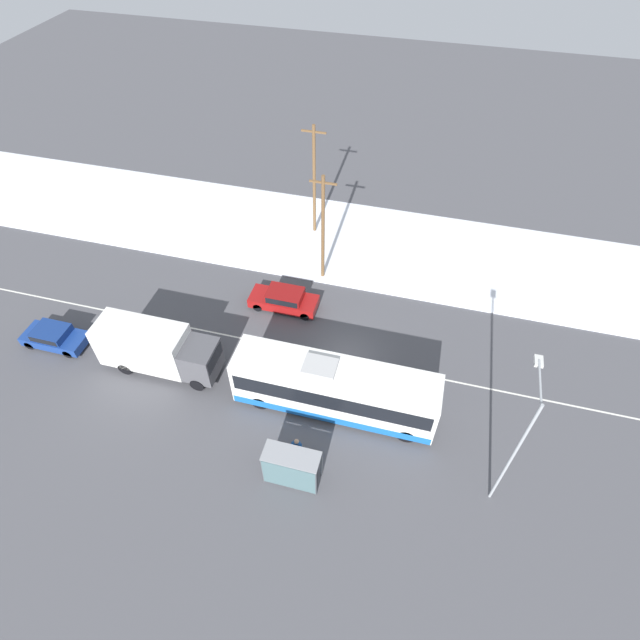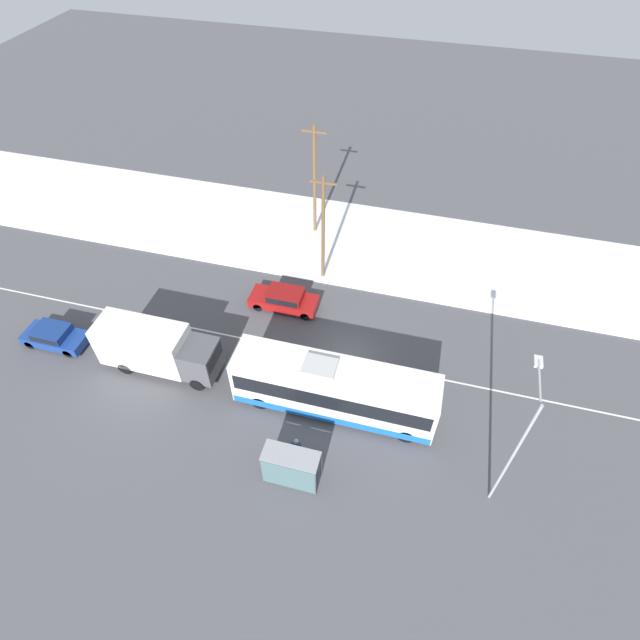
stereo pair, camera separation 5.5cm
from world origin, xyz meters
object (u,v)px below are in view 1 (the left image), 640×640
at_px(pedestrian_at_stop, 297,446).
at_px(bus_shelter, 290,468).
at_px(parked_car_near_truck, 54,336).
at_px(streetlamp, 519,435).
at_px(utility_pole_snowlot, 314,180).
at_px(utility_pole_roadside, 323,228).
at_px(city_bus, 335,389).
at_px(box_truck, 156,348).
at_px(sedan_car, 284,299).

xyz_separation_m(pedestrian_at_stop, bus_shelter, (0.15, -1.58, 0.70)).
relative_size(parked_car_near_truck, bus_shelter, 1.42).
bearing_deg(streetlamp, utility_pole_snowlot, 127.66).
xyz_separation_m(bus_shelter, utility_pole_roadside, (-2.45, 15.94, 2.69)).
distance_m(city_bus, box_truck, 11.06).
distance_m(bus_shelter, utility_pole_snowlot, 21.81).
bearing_deg(city_bus, box_truck, 179.25).
bearing_deg(streetlamp, pedestrian_at_stop, -175.43).
distance_m(streetlamp, utility_pole_snowlot, 23.69).
height_order(box_truck, utility_pole_snowlot, utility_pole_snowlot).
distance_m(city_bus, sedan_car, 8.86).
bearing_deg(sedan_car, parked_car_near_truck, 27.64).
xyz_separation_m(box_truck, parked_car_near_truck, (-7.46, -0.03, -1.06)).
xyz_separation_m(city_bus, sedan_car, (-5.24, 7.07, -0.96)).
distance_m(pedestrian_at_stop, utility_pole_snowlot, 20.37).
bearing_deg(streetlamp, parked_car_near_truck, 174.07).
xyz_separation_m(sedan_car, streetlamp, (14.20, -9.81, 4.40)).
bearing_deg(city_bus, parked_car_near_truck, 179.63).
distance_m(box_truck, pedestrian_at_stop, 10.58).
xyz_separation_m(city_bus, utility_pole_snowlot, (-5.51, 16.01, 2.91)).
relative_size(city_bus, utility_pole_snowlot, 1.28).
bearing_deg(streetlamp, box_truck, 171.81).
bearing_deg(box_truck, utility_pole_roadside, 54.63).
relative_size(box_truck, bus_shelter, 2.56).
bearing_deg(utility_pole_snowlot, box_truck, -109.28).
xyz_separation_m(box_truck, streetlamp, (20.02, -2.88, 3.40)).
distance_m(city_bus, streetlamp, 9.98).
bearing_deg(utility_pole_snowlot, sedan_car, -88.28).
bearing_deg(sedan_car, box_truck, 49.97).
relative_size(parked_car_near_truck, pedestrian_at_stop, 2.56).
height_order(box_truck, utility_pole_roadside, utility_pole_roadside).
distance_m(utility_pole_roadside, utility_pole_snowlot, 5.58).
xyz_separation_m(bus_shelter, utility_pole_snowlot, (-4.48, 21.14, 2.99)).
height_order(pedestrian_at_stop, streetlamp, streetlamp).
bearing_deg(pedestrian_at_stop, box_truck, 159.51).
bearing_deg(sedan_car, utility_pole_snowlot, -88.28).
distance_m(sedan_car, bus_shelter, 12.93).
xyz_separation_m(parked_car_near_truck, bus_shelter, (17.49, -5.24, 0.94)).
distance_m(streetlamp, utility_pole_roadside, 18.42).
xyz_separation_m(city_bus, box_truck, (-11.06, 0.14, 0.04)).
relative_size(parked_car_near_truck, utility_pole_snowlot, 0.46).
bearing_deg(pedestrian_at_stop, city_bus, 71.54).
height_order(sedan_car, pedestrian_at_stop, pedestrian_at_stop).
bearing_deg(city_bus, pedestrian_at_stop, -108.46).
height_order(streetlamp, utility_pole_snowlot, utility_pole_snowlot).
height_order(sedan_car, utility_pole_roadside, utility_pole_roadside).
distance_m(sedan_car, parked_car_near_truck, 14.99).
relative_size(sedan_car, parked_car_near_truck, 1.14).
height_order(pedestrian_at_stop, bus_shelter, bus_shelter).
height_order(bus_shelter, utility_pole_roadside, utility_pole_roadside).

